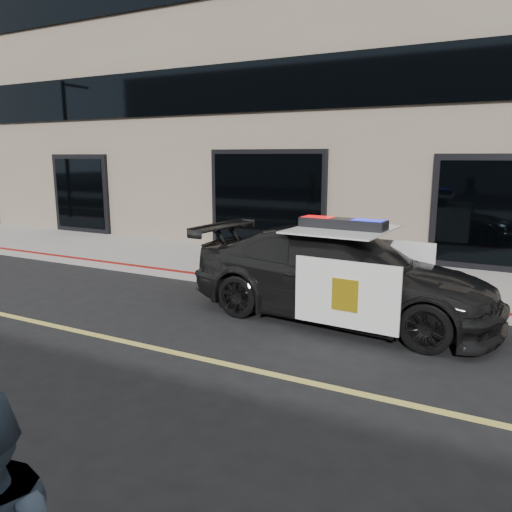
% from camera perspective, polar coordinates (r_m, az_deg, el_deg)
% --- Properties ---
extents(ground, '(120.00, 120.00, 0.00)m').
position_cam_1_polar(ground, '(7.81, -15.46, -9.27)').
color(ground, black).
rests_on(ground, ground).
extents(sidewalk_n, '(60.00, 3.50, 0.15)m').
position_cam_1_polar(sidewalk_n, '(11.98, 1.85, -1.28)').
color(sidewalk_n, gray).
rests_on(sidewalk_n, ground).
extents(building_n, '(60.00, 7.00, 12.00)m').
position_cam_1_polar(building_n, '(16.90, 10.44, 22.47)').
color(building_n, '#756856').
rests_on(building_n, ground).
extents(police_car, '(2.71, 5.41, 1.69)m').
position_cam_1_polar(police_car, '(8.49, 9.69, -1.99)').
color(police_car, black).
rests_on(police_car, ground).
extents(fire_hydrant, '(0.32, 0.45, 0.72)m').
position_cam_1_polar(fire_hydrant, '(10.88, -2.22, -0.36)').
color(fire_hydrant, white).
rests_on(fire_hydrant, sidewalk_n).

